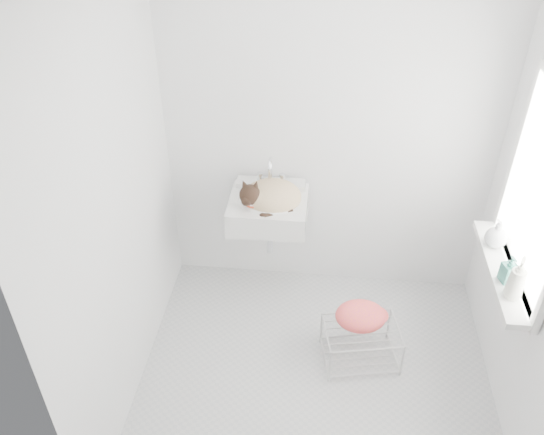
# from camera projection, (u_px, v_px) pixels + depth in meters

# --- Properties ---
(floor) EXTENTS (2.20, 2.00, 0.02)m
(floor) POSITION_uv_depth(u_px,v_px,m) (315.00, 379.00, 3.57)
(floor) COLOR #ACAEB1
(floor) RESTS_ON ground
(back_wall) EXTENTS (2.20, 0.02, 2.50)m
(back_wall) POSITION_uv_depth(u_px,v_px,m) (330.00, 130.00, 3.65)
(back_wall) COLOR white
(back_wall) RESTS_ON ground
(left_wall) EXTENTS (0.02, 2.00, 2.50)m
(left_wall) POSITION_uv_depth(u_px,v_px,m) (115.00, 207.00, 2.93)
(left_wall) COLOR white
(left_wall) RESTS_ON ground
(window_glass) EXTENTS (0.01, 0.80, 1.00)m
(window_glass) POSITION_uv_depth(u_px,v_px,m) (542.00, 194.00, 2.85)
(window_glass) COLOR white
(window_glass) RESTS_ON right_wall
(window_frame) EXTENTS (0.04, 0.90, 1.10)m
(window_frame) POSITION_uv_depth(u_px,v_px,m) (539.00, 194.00, 2.85)
(window_frame) COLOR white
(window_frame) RESTS_ON right_wall
(windowsill) EXTENTS (0.16, 0.88, 0.04)m
(windowsill) POSITION_uv_depth(u_px,v_px,m) (502.00, 270.00, 3.16)
(windowsill) COLOR white
(windowsill) RESTS_ON right_wall
(sink) EXTENTS (0.52, 0.45, 0.21)m
(sink) POSITION_uv_depth(u_px,v_px,m) (268.00, 200.00, 3.70)
(sink) COLOR white
(sink) RESTS_ON back_wall
(faucet) EXTENTS (0.19, 0.13, 0.19)m
(faucet) POSITION_uv_depth(u_px,v_px,m) (271.00, 167.00, 3.77)
(faucet) COLOR silver
(faucet) RESTS_ON sink
(cat) EXTENTS (0.44, 0.38, 0.25)m
(cat) POSITION_uv_depth(u_px,v_px,m) (270.00, 196.00, 3.67)
(cat) COLOR tan
(cat) RESTS_ON sink
(wire_rack) EXTENTS (0.51, 0.41, 0.28)m
(wire_rack) POSITION_uv_depth(u_px,v_px,m) (361.00, 343.00, 3.62)
(wire_rack) COLOR silver
(wire_rack) RESTS_ON floor
(towel) EXTENTS (0.35, 0.27, 0.13)m
(towel) POSITION_uv_depth(u_px,v_px,m) (360.00, 320.00, 3.57)
(towel) COLOR orange
(towel) RESTS_ON wire_rack
(bottle_a) EXTENTS (0.11, 0.11, 0.21)m
(bottle_a) POSITION_uv_depth(u_px,v_px,m) (511.00, 296.00, 2.96)
(bottle_a) COLOR white
(bottle_a) RESTS_ON windowsill
(bottle_b) EXTENTS (0.09, 0.09, 0.17)m
(bottle_b) POSITION_uv_depth(u_px,v_px,m) (506.00, 280.00, 3.07)
(bottle_b) COLOR #2B6D60
(bottle_b) RESTS_ON windowsill
(bottle_c) EXTENTS (0.16, 0.16, 0.17)m
(bottle_c) POSITION_uv_depth(u_px,v_px,m) (494.00, 245.00, 3.32)
(bottle_c) COLOR silver
(bottle_c) RESTS_ON windowsill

